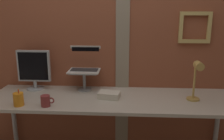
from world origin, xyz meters
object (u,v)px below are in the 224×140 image
at_px(desk_lamp, 196,77).
at_px(coffee_mug, 46,101).
at_px(monitor, 34,68).
at_px(pen_cup, 19,99).
at_px(laptop, 85,63).

height_order(desk_lamp, coffee_mug, desk_lamp).
xyz_separation_m(monitor, pen_cup, (0.02, -0.45, -0.17)).
height_order(monitor, desk_lamp, monitor).
relative_size(desk_lamp, coffee_mug, 3.21).
bearing_deg(pen_cup, coffee_mug, 0.01).
bearing_deg(monitor, desk_lamp, -9.61).
height_order(monitor, pen_cup, monitor).
bearing_deg(desk_lamp, laptop, 162.25).
xyz_separation_m(monitor, desk_lamp, (1.59, -0.27, 0.01)).
distance_m(monitor, laptop, 0.53).
distance_m(laptop, coffee_mug, 0.63).
bearing_deg(coffee_mug, pen_cup, -179.99).
distance_m(monitor, coffee_mug, 0.55).
bearing_deg(pen_cup, desk_lamp, 6.69).
relative_size(monitor, coffee_mug, 3.46).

